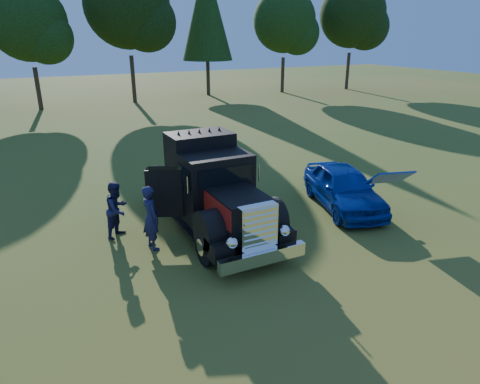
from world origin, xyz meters
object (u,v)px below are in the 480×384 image
diamond_t_truck (211,191)px  hotrod_coupe (344,187)px  spectator_near (151,218)px  spectator_far (117,209)px

diamond_t_truck → hotrod_coupe: size_ratio=1.48×
spectator_near → diamond_t_truck: bearing=-85.3°
spectator_far → diamond_t_truck: bearing=-58.8°
hotrod_coupe → spectator_near: (-7.10, 0.04, 0.20)m
hotrod_coupe → spectator_far: bearing=170.5°
hotrod_coupe → spectator_near: 7.10m
spectator_near → spectator_far: spectator_near is taller
diamond_t_truck → spectator_far: bearing=164.2°
spectator_far → spectator_near: bearing=-104.0°
spectator_near → hotrod_coupe: bearing=-98.3°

